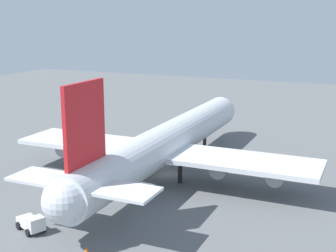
{
  "coord_description": "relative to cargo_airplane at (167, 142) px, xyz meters",
  "views": [
    {
      "loc": [
        -68.22,
        -30.47,
        25.75
      ],
      "look_at": [
        0.0,
        0.0,
        8.34
      ],
      "focal_mm": 50.28,
      "sensor_mm": 36.0,
      "label": 1
    }
  ],
  "objects": [
    {
      "name": "ground_plane",
      "position": [
        0.25,
        0.0,
        -5.65
      ],
      "size": [
        247.85,
        247.85,
        0.0
      ],
      "primitive_type": "plane",
      "color": "slate"
    },
    {
      "name": "cargo_airplane",
      "position": [
        0.0,
        0.0,
        0.0
      ],
      "size": [
        61.96,
        49.82,
        18.54
      ],
      "color": "silver",
      "rests_on": "ground_plane"
    },
    {
      "name": "baggage_tug",
      "position": [
        -26.01,
        6.59,
        -4.59
      ],
      "size": [
        3.67,
        4.72,
        2.17
      ],
      "color": "silver",
      "rests_on": "ground_plane"
    },
    {
      "name": "safety_cone_tail",
      "position": [
        -27.63,
        -2.4,
        -5.35
      ],
      "size": [
        0.42,
        0.42,
        0.61
      ],
      "primitive_type": "cone",
      "color": "orange",
      "rests_on": "ground_plane"
    },
    {
      "name": "safety_cone_nose",
      "position": [
        28.14,
        3.95,
        -5.27
      ],
      "size": [
        0.52,
        0.52,
        0.75
      ],
      "primitive_type": "cone",
      "color": "orange",
      "rests_on": "ground_plane"
    }
  ]
}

